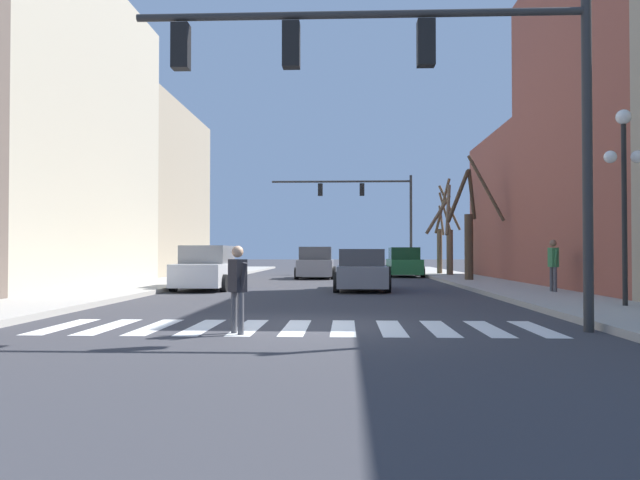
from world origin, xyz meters
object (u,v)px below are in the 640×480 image
(traffic_signal_near, at_px, (412,75))
(car_at_intersection, at_px, (316,264))
(street_lamp_right_corner, at_px, (624,167))
(street_tree_right_far, at_px, (442,236))
(pedestrian_waiting_at_curb, at_px, (553,261))
(pedestrian_crossing_street, at_px, (238,282))
(street_tree_left_mid, at_px, (470,228))
(traffic_signal_far, at_px, (368,200))
(car_driving_toward_lane, at_px, (404,263))
(car_parked_left_mid, at_px, (208,269))
(street_tree_right_mid, at_px, (447,233))
(car_parked_left_near, at_px, (361,271))

(traffic_signal_near, bearing_deg, car_at_intersection, 97.15)
(traffic_signal_near, height_order, street_lamp_right_corner, traffic_signal_near)
(car_at_intersection, bearing_deg, street_tree_right_far, 118.88)
(street_lamp_right_corner, bearing_deg, traffic_signal_near, -144.55)
(pedestrian_waiting_at_curb, distance_m, pedestrian_crossing_street, 13.14)
(street_tree_left_mid, bearing_deg, pedestrian_crossing_street, -112.28)
(traffic_signal_far, relative_size, pedestrian_crossing_street, 6.13)
(street_lamp_right_corner, bearing_deg, car_at_intersection, 113.71)
(pedestrian_waiting_at_curb, bearing_deg, traffic_signal_far, -169.70)
(street_lamp_right_corner, height_order, pedestrian_crossing_street, street_lamp_right_corner)
(car_driving_toward_lane, relative_size, pedestrian_waiting_at_curb, 2.78)
(car_parked_left_mid, height_order, pedestrian_crossing_street, car_parked_left_mid)
(traffic_signal_near, bearing_deg, street_tree_right_mid, 79.52)
(traffic_signal_far, xyz_separation_m, car_driving_toward_lane, (1.95, -4.66, -4.13))
(traffic_signal_near, bearing_deg, street_tree_left_mid, 75.85)
(street_lamp_right_corner, height_order, street_tree_right_far, street_tree_right_far)
(car_parked_left_near, distance_m, street_tree_right_far, 15.85)
(street_lamp_right_corner, distance_m, car_parked_left_mid, 15.06)
(car_parked_left_near, bearing_deg, car_parked_left_mid, 88.57)
(street_tree_right_far, bearing_deg, traffic_signal_near, -99.77)
(traffic_signal_near, xyz_separation_m, pedestrian_waiting_at_curb, (5.57, 9.32, -3.52))
(traffic_signal_near, xyz_separation_m, pedestrian_crossing_street, (-3.12, -0.54, -3.76))
(street_tree_right_mid, bearing_deg, car_parked_left_mid, -132.01)
(car_parked_left_near, bearing_deg, car_at_intersection, 11.87)
(street_tree_left_mid, bearing_deg, pedestrian_waiting_at_curb, -84.12)
(car_parked_left_near, xyz_separation_m, car_parked_left_mid, (-5.92, 0.15, 0.06))
(car_at_intersection, bearing_deg, traffic_signal_near, 7.15)
(street_tree_right_mid, relative_size, street_tree_left_mid, 0.95)
(traffic_signal_near, relative_size, street_tree_right_far, 1.53)
(car_driving_toward_lane, bearing_deg, street_lamp_right_corner, -171.54)
(street_lamp_right_corner, relative_size, car_parked_left_near, 0.97)
(traffic_signal_far, xyz_separation_m, street_lamp_right_corner, (5.22, -26.66, -1.46))
(pedestrian_crossing_street, xyz_separation_m, street_tree_left_mid, (7.75, 18.92, 1.66))
(car_driving_toward_lane, height_order, street_tree_right_far, street_tree_right_far)
(street_tree_left_mid, bearing_deg, car_parked_left_near, -131.27)
(traffic_signal_far, height_order, pedestrian_waiting_at_curb, traffic_signal_far)
(car_parked_left_near, height_order, street_tree_left_mid, street_tree_left_mid)
(street_lamp_right_corner, distance_m, pedestrian_waiting_at_curb, 5.89)
(traffic_signal_far, bearing_deg, street_lamp_right_corner, -78.93)
(car_driving_toward_lane, bearing_deg, street_tree_left_mid, -162.29)
(car_at_intersection, bearing_deg, pedestrian_crossing_street, -0.55)
(street_lamp_right_corner, xyz_separation_m, car_parked_left_mid, (-12.07, 8.60, -2.69))
(street_tree_right_mid, bearing_deg, street_tree_left_mid, -89.79)
(traffic_signal_near, distance_m, pedestrian_waiting_at_curb, 11.41)
(street_lamp_right_corner, height_order, car_at_intersection, street_lamp_right_corner)
(car_parked_left_near, height_order, pedestrian_crossing_street, car_parked_left_near)
(traffic_signal_far, relative_size, car_parked_left_near, 1.94)
(car_driving_toward_lane, bearing_deg, traffic_signal_far, 22.67)
(street_lamp_right_corner, xyz_separation_m, car_parked_left_near, (-6.15, 8.45, -2.75))
(street_tree_left_mid, bearing_deg, traffic_signal_far, 109.65)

